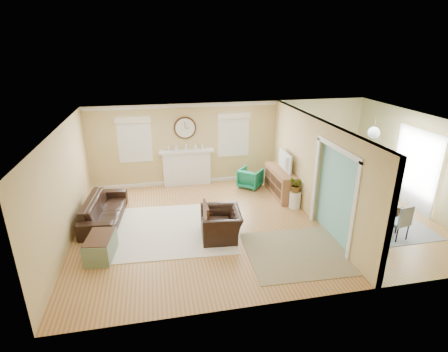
{
  "coord_description": "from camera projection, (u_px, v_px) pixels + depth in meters",
  "views": [
    {
      "loc": [
        -2.41,
        -7.7,
        4.34
      ],
      "look_at": [
        -0.8,
        0.3,
        1.2
      ],
      "focal_mm": 28.0,
      "sensor_mm": 36.0,
      "label": 1
    }
  ],
  "objects": [
    {
      "name": "potted_plant",
      "position": [
        296.0,
        185.0,
        9.54
      ],
      "size": [
        0.35,
        0.4,
        0.45
      ],
      "primitive_type": "imported",
      "rotation": [
        0.0,
        0.0,
        4.71
      ],
      "color": "#337F33",
      "rests_on": "garden_stool"
    },
    {
      "name": "ceiling",
      "position": [
        260.0,
        122.0,
        8.12
      ],
      "size": [
        9.0,
        6.0,
        0.02
      ],
      "primitive_type": "cube",
      "color": "white",
      "rests_on": "wall_back"
    },
    {
      "name": "rug_cream",
      "position": [
        170.0,
        229.0,
        8.64
      ],
      "size": [
        3.2,
        2.81,
        0.02
      ],
      "primitive_type": "cube",
      "rotation": [
        0.0,
        0.0,
        -0.06
      ],
      "color": "#F4E7CE",
      "rests_on": "floor"
    },
    {
      "name": "rug_grey",
      "position": [
        364.0,
        215.0,
        9.33
      ],
      "size": [
        2.43,
        3.04,
        0.01
      ],
      "primitive_type": "cube",
      "color": "gray",
      "rests_on": "floor"
    },
    {
      "name": "wall_front",
      "position": [
        310.0,
        236.0,
        5.84
      ],
      "size": [
        9.0,
        0.02,
        2.6
      ],
      "primitive_type": "cube",
      "color": "tan",
      "rests_on": "ground"
    },
    {
      "name": "trunk",
      "position": [
        101.0,
        247.0,
        7.46
      ],
      "size": [
        0.64,
        0.93,
        0.5
      ],
      "color": "gray",
      "rests_on": "floor"
    },
    {
      "name": "dining_table",
      "position": [
        365.0,
        206.0,
        9.22
      ],
      "size": [
        1.06,
        1.74,
        0.59
      ],
      "primitive_type": "imported",
      "rotation": [
        0.0,
        0.0,
        1.65
      ],
      "color": "#412719",
      "rests_on": "floor"
    },
    {
      "name": "eames_chair",
      "position": [
        221.0,
        224.0,
        8.21
      ],
      "size": [
        0.99,
        1.11,
        0.67
      ],
      "primitive_type": "imported",
      "rotation": [
        0.0,
        0.0,
        -1.66
      ],
      "color": "black",
      "rests_on": "floor"
    },
    {
      "name": "pendant",
      "position": [
        374.0,
        133.0,
        8.81
      ],
      "size": [
        0.3,
        0.3,
        0.55
      ],
      "color": "gold",
      "rests_on": "ceiling"
    },
    {
      "name": "dining_chair_n",
      "position": [
        343.0,
        181.0,
        10.18
      ],
      "size": [
        0.51,
        0.51,
        0.94
      ],
      "color": "gray",
      "rests_on": "floor"
    },
    {
      "name": "dining_chair_s",
      "position": [
        399.0,
        219.0,
        8.08
      ],
      "size": [
        0.45,
        0.45,
        0.88
      ],
      "color": "gray",
      "rests_on": "floor"
    },
    {
      "name": "floor",
      "position": [
        256.0,
        221.0,
        9.05
      ],
      "size": [
        9.0,
        9.0,
        0.0
      ],
      "primitive_type": "plane",
      "color": "olive",
      "rests_on": "ground"
    },
    {
      "name": "dining_chair_w",
      "position": [
        345.0,
        198.0,
        9.09
      ],
      "size": [
        0.42,
        0.42,
        0.9
      ],
      "color": "white",
      "rests_on": "floor"
    },
    {
      "name": "wall_clock",
      "position": [
        185.0,
        128.0,
        10.82
      ],
      "size": [
        0.7,
        0.07,
        0.7
      ],
      "color": "#412719",
      "rests_on": "wall_back"
    },
    {
      "name": "sofa",
      "position": [
        104.0,
        210.0,
        8.97
      ],
      "size": [
        1.05,
        2.24,
        0.63
      ],
      "primitive_type": "imported",
      "rotation": [
        0.0,
        0.0,
        1.48
      ],
      "color": "black",
      "rests_on": "floor"
    },
    {
      "name": "wall_left",
      "position": [
        64.0,
        188.0,
        7.75
      ],
      "size": [
        0.02,
        6.0,
        2.6
      ],
      "primitive_type": "cube",
      "color": "tan",
      "rests_on": "ground"
    },
    {
      "name": "window_right",
      "position": [
        234.0,
        132.0,
        11.17
      ],
      "size": [
        1.05,
        0.13,
        1.42
      ],
      "color": "white",
      "rests_on": "wall_back"
    },
    {
      "name": "green_chair",
      "position": [
        250.0,
        178.0,
        11.08
      ],
      "size": [
        0.93,
        0.93,
        0.61
      ],
      "primitive_type": "imported",
      "rotation": [
        0.0,
        0.0,
        2.44
      ],
      "color": "#1C7D68",
      "rests_on": "floor"
    },
    {
      "name": "dining_chair_e",
      "position": [
        384.0,
        192.0,
        9.28
      ],
      "size": [
        0.49,
        0.49,
        1.02
      ],
      "color": "gray",
      "rests_on": "floor"
    },
    {
      "name": "french_doors",
      "position": [
        416.0,
        170.0,
        9.47
      ],
      "size": [
        0.06,
        1.7,
        2.2
      ],
      "color": "white",
      "rests_on": "ground"
    },
    {
      "name": "fireplace",
      "position": [
        187.0,
        167.0,
        11.19
      ],
      "size": [
        1.7,
        0.3,
        1.17
      ],
      "color": "white",
      "rests_on": "ground"
    },
    {
      "name": "window_left",
      "position": [
        134.0,
        136.0,
        10.59
      ],
      "size": [
        1.05,
        0.13,
        1.42
      ],
      "color": "white",
      "rests_on": "wall_back"
    },
    {
      "name": "rug_jute",
      "position": [
        302.0,
        252.0,
        7.7
      ],
      "size": [
        2.49,
        2.06,
        0.01
      ],
      "primitive_type": "cube",
      "rotation": [
        0.0,
        0.0,
        -0.04
      ],
      "color": "#998963",
      "rests_on": "floor"
    },
    {
      "name": "partition",
      "position": [
        311.0,
        164.0,
        9.1
      ],
      "size": [
        0.17,
        6.0,
        2.6
      ],
      "color": "tan",
      "rests_on": "ground"
    },
    {
      "name": "garden_stool",
      "position": [
        295.0,
        200.0,
        9.7
      ],
      "size": [
        0.32,
        0.32,
        0.46
      ],
      "primitive_type": "cylinder",
      "color": "white",
      "rests_on": "floor"
    },
    {
      "name": "credenza",
      "position": [
        281.0,
        182.0,
        10.48
      ],
      "size": [
        0.55,
        1.61,
        0.8
      ],
      "color": "#A6764F",
      "rests_on": "floor"
    },
    {
      "name": "wall_back",
      "position": [
        232.0,
        142.0,
        11.33
      ],
      "size": [
        9.0,
        0.02,
        2.6
      ],
      "primitive_type": "cube",
      "color": "tan",
      "rests_on": "ground"
    },
    {
      "name": "tv",
      "position": [
        282.0,
        161.0,
        10.24
      ],
      "size": [
        0.15,
        0.97,
        0.56
      ],
      "primitive_type": "imported",
      "rotation": [
        0.0,
        0.0,
        1.55
      ],
      "color": "black",
      "rests_on": "credenza"
    },
    {
      "name": "wall_right",
      "position": [
        419.0,
        163.0,
        9.41
      ],
      "size": [
        0.02,
        6.0,
        2.6
      ],
      "primitive_type": "cube",
      "color": "tan",
      "rests_on": "ground"
    }
  ]
}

